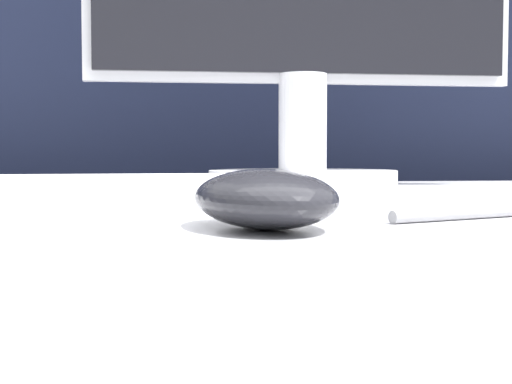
{
  "coord_description": "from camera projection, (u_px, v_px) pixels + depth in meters",
  "views": [
    {
      "loc": [
        -0.12,
        -0.52,
        0.79
      ],
      "look_at": [
        -0.06,
        -0.09,
        0.77
      ],
      "focal_mm": 50.0,
      "sensor_mm": 36.0,
      "label": 1
    }
  ],
  "objects": [
    {
      "name": "partition_panel",
      "position": [
        237.0,
        308.0,
        1.17
      ],
      "size": [
        5.0,
        0.03,
        1.08
      ],
      "color": "black",
      "rests_on": "ground_plane"
    },
    {
      "name": "computer_mouse_near",
      "position": [
        264.0,
        198.0,
        0.4
      ],
      "size": [
        0.09,
        0.13,
        0.03
      ],
      "rotation": [
        0.0,
        0.0,
        0.18
      ],
      "color": "#232328",
      "rests_on": "desk"
    },
    {
      "name": "pen",
      "position": [
        485.0,
        212.0,
        0.46
      ],
      "size": [
        0.15,
        0.06,
        0.01
      ],
      "rotation": [
        0.0,
        0.0,
        0.38
      ],
      "color": "#99999E",
      "rests_on": "desk"
    },
    {
      "name": "keyboard",
      "position": [
        94.0,
        192.0,
        0.56
      ],
      "size": [
        0.43,
        0.14,
        0.02
      ],
      "rotation": [
        0.0,
        0.0,
        0.06
      ],
      "color": "white",
      "rests_on": "desk"
    }
  ]
}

